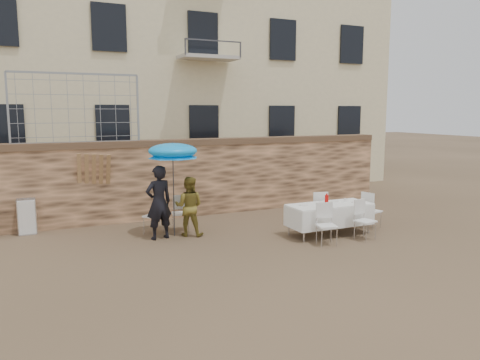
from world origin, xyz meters
name	(u,v)px	position (x,y,z in m)	size (l,w,h in m)	color
ground	(267,265)	(0.00, 0.00, 0.00)	(80.00, 80.00, 0.00)	brown
stone_wall	(188,178)	(0.00, 5.00, 1.10)	(13.00, 0.50, 2.20)	#936949
apartment_building	(131,0)	(0.00, 12.00, 7.50)	(20.00, 8.00, 15.00)	beige
chain_link_fence	(76,109)	(-3.00, 5.00, 3.10)	(3.20, 0.06, 1.80)	gray
man_suit	(159,202)	(-1.45, 2.81, 0.89)	(0.65, 0.43, 1.78)	black
woman_dress	(189,206)	(-0.70, 2.81, 0.73)	(0.71, 0.55, 1.47)	olive
umbrella	(173,154)	(-1.05, 2.91, 2.03)	(1.22, 1.22, 2.15)	#3F3F44
couple_chair_left	(154,215)	(-1.45, 3.36, 0.48)	(0.48, 0.48, 0.96)	white
couple_chair_right	(180,212)	(-0.75, 3.36, 0.48)	(0.48, 0.48, 0.96)	white
banquet_table	(330,206)	(2.50, 1.45, 0.73)	(2.10, 0.85, 0.78)	white
soda_bottle	(327,200)	(2.30, 1.30, 0.91)	(0.09, 0.09, 0.26)	red
table_chair_front_left	(327,225)	(1.90, 0.70, 0.48)	(0.48, 0.48, 0.96)	white
table_chair_front_right	(365,220)	(3.00, 0.70, 0.48)	(0.48, 0.48, 0.96)	white
table_chair_back	(318,209)	(2.70, 2.25, 0.48)	(0.48, 0.48, 0.96)	white
table_chair_side	(372,210)	(3.90, 1.55, 0.48)	(0.48, 0.48, 0.96)	white
chair_stack_right	(27,215)	(-4.33, 4.74, 0.46)	(0.46, 0.47, 0.92)	white
wood_planks	(92,189)	(-2.73, 4.81, 1.00)	(0.70, 0.20, 2.00)	#A37749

